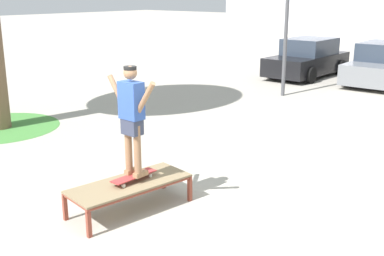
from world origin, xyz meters
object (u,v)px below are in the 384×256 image
(skateboard, at_px, (134,176))
(car_black, at_px, (308,59))
(car_grey, at_px, (383,65))
(skate_box, at_px, (130,185))
(skater, at_px, (132,114))

(skateboard, relative_size, car_black, 0.19)
(skateboard, height_order, car_grey, car_grey)
(skateboard, xyz_separation_m, car_black, (-3.60, 12.94, 0.15))
(car_black, relative_size, car_grey, 1.00)
(skate_box, height_order, skateboard, skateboard)
(skate_box, bearing_deg, car_black, 105.39)
(skate_box, relative_size, car_grey, 0.47)
(skate_box, xyz_separation_m, skateboard, (0.01, 0.08, 0.12))
(skateboard, height_order, car_black, car_black)
(skate_box, bearing_deg, car_grey, 93.10)
(car_black, bearing_deg, car_grey, 6.23)
(car_black, bearing_deg, skate_box, -74.61)
(skater, bearing_deg, car_grey, 93.17)
(car_grey, bearing_deg, car_black, -173.77)
(car_black, xyz_separation_m, car_grey, (2.86, 0.31, 0.00))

